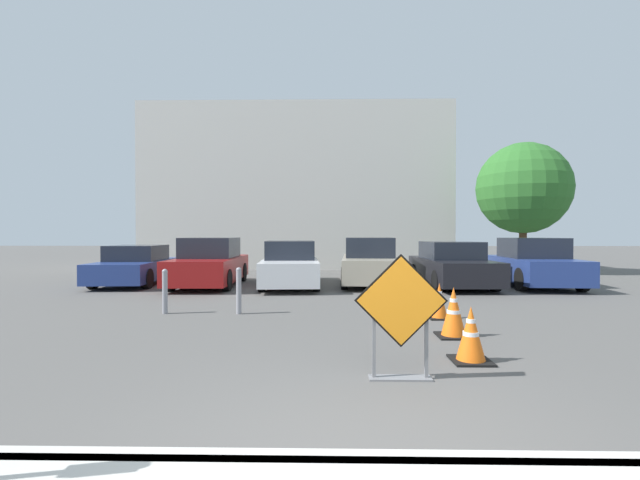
{
  "coord_description": "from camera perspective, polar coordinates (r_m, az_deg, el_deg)",
  "views": [
    {
      "loc": [
        -0.25,
        -2.98,
        1.7
      ],
      "look_at": [
        -0.49,
        9.7,
        1.52
      ],
      "focal_mm": 24.0,
      "sensor_mm": 36.0,
      "label": 1
    }
  ],
  "objects": [
    {
      "name": "street_tree_behind_lot",
      "position": [
        20.88,
        25.47,
        6.23
      ],
      "size": [
        3.97,
        3.97,
        5.69
      ],
      "color": "#513823",
      "rests_on": "ground_plane"
    },
    {
      "name": "parked_car_fifth",
      "position": [
        14.59,
        17.14,
        -3.27
      ],
      "size": [
        2.02,
        4.37,
        1.45
      ],
      "rotation": [
        0.0,
        0.0,
        3.17
      ],
      "color": "black",
      "rests_on": "ground_plane"
    },
    {
      "name": "curb_lip",
      "position": [
        3.4,
        5.89,
        -27.78
      ],
      "size": [
        24.11,
        0.2,
        0.14
      ],
      "color": "beige",
      "rests_on": "ground_plane"
    },
    {
      "name": "building_facade_backdrop",
      "position": [
        22.66,
        -2.93,
        6.62
      ],
      "size": [
        15.03,
        5.0,
        7.98
      ],
      "color": "beige",
      "rests_on": "ground_plane"
    },
    {
      "name": "bollard_second",
      "position": [
        9.73,
        -19.98,
        -6.29
      ],
      "size": [
        0.12,
        0.12,
        0.95
      ],
      "color": "gray",
      "rests_on": "ground_plane"
    },
    {
      "name": "parked_car_third",
      "position": [
        14.12,
        -3.99,
        -3.34
      ],
      "size": [
        2.06,
        4.75,
        1.47
      ],
      "rotation": [
        0.0,
        0.0,
        3.21
      ],
      "color": "silver",
      "rests_on": "ground_plane"
    },
    {
      "name": "road_closed_sign",
      "position": [
        5.1,
        10.72,
        -9.35
      ],
      "size": [
        1.08,
        0.2,
        1.47
      ],
      "color": "black",
      "rests_on": "ground_plane"
    },
    {
      "name": "parked_car_second",
      "position": [
        14.49,
        -14.48,
        -3.1
      ],
      "size": [
        1.98,
        4.32,
        1.57
      ],
      "rotation": [
        0.0,
        0.0,
        3.17
      ],
      "color": "maroon",
      "rests_on": "ground_plane"
    },
    {
      "name": "parked_car_sixth",
      "position": [
        15.52,
        26.56,
        -2.89
      ],
      "size": [
        2.08,
        4.11,
        1.57
      ],
      "rotation": [
        0.0,
        0.0,
        3.09
      ],
      "color": "navy",
      "rests_on": "ground_plane"
    },
    {
      "name": "traffic_cone_third",
      "position": [
        8.96,
        15.63,
        -7.89
      ],
      "size": [
        0.42,
        0.42,
        0.71
      ],
      "color": "black",
      "rests_on": "ground_plane"
    },
    {
      "name": "traffic_cone_second",
      "position": [
        7.48,
        17.37,
        -9.21
      ],
      "size": [
        0.54,
        0.54,
        0.82
      ],
      "color": "black",
      "rests_on": "ground_plane"
    },
    {
      "name": "parked_car_fourth",
      "position": [
        14.46,
        6.62,
        -3.07
      ],
      "size": [
        2.02,
        4.29,
        1.58
      ],
      "rotation": [
        0.0,
        0.0,
        3.08
      ],
      "color": "#A39984",
      "rests_on": "ground_plane"
    },
    {
      "name": "parked_car_nearest",
      "position": [
        15.82,
        -23.29,
        -3.19
      ],
      "size": [
        2.07,
        4.27,
        1.31
      ],
      "rotation": [
        0.0,
        0.0,
        3.21
      ],
      "color": "navy",
      "rests_on": "ground_plane"
    },
    {
      "name": "bollard_nearest",
      "position": [
        9.28,
        -10.77,
        -6.48
      ],
      "size": [
        0.12,
        0.12,
        0.99
      ],
      "color": "gray",
      "rests_on": "ground_plane"
    },
    {
      "name": "traffic_cone_nearest",
      "position": [
        6.14,
        19.47,
        -11.81
      ],
      "size": [
        0.51,
        0.51,
        0.74
      ],
      "color": "black",
      "rests_on": "ground_plane"
    },
    {
      "name": "ground_plane",
      "position": [
        13.09,
        2.19,
        -6.65
      ],
      "size": [
        96.0,
        96.0,
        0.0
      ],
      "primitive_type": "plane",
      "color": "#565451"
    }
  ]
}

